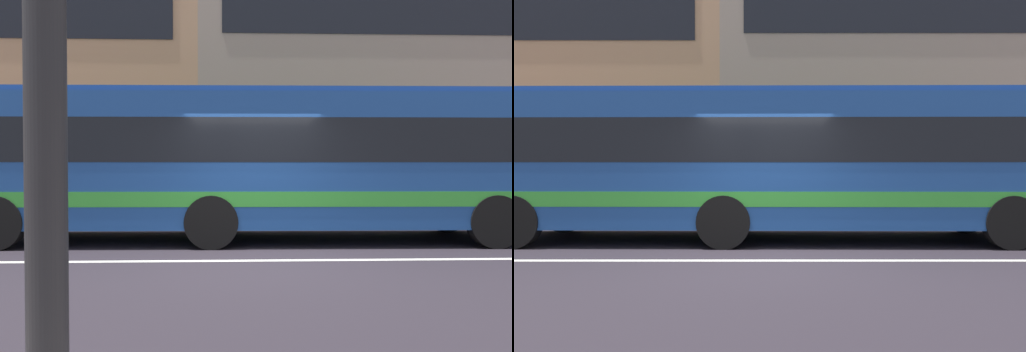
% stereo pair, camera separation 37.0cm
% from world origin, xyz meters
% --- Properties ---
extents(ground_plane, '(160.00, 160.00, 0.00)m').
position_xyz_m(ground_plane, '(0.00, 0.00, 0.00)').
color(ground_plane, '#2A242C').
extents(lane_centre_line, '(60.00, 0.16, 0.01)m').
position_xyz_m(lane_centre_line, '(0.00, 0.00, 0.00)').
color(lane_centre_line, silver).
rests_on(lane_centre_line, ground_plane).
extents(hedge_row_far, '(14.37, 1.10, 0.73)m').
position_xyz_m(hedge_row_far, '(0.04, 5.88, 0.36)').
color(hedge_row_far, '#2A7125').
rests_on(hedge_row_far, ground_plane).
extents(apartment_block_right, '(21.44, 10.99, 13.05)m').
position_xyz_m(apartment_block_right, '(9.02, 15.22, 6.53)').
color(apartment_block_right, tan).
rests_on(apartment_block_right, ground_plane).
extents(transit_bus, '(11.29, 2.68, 3.05)m').
position_xyz_m(transit_bus, '(-0.06, 2.29, 1.68)').
color(transit_bus, navy).
rests_on(transit_bus, ground_plane).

